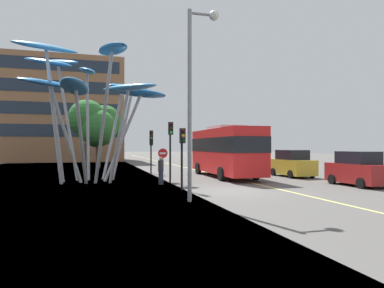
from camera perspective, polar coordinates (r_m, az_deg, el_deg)
The scene contains 16 objects.
ground at distance 18.23m, azimuth 5.01°, elevation -7.94°, with size 120.00×240.00×0.10m.
red_bus at distance 26.51m, azimuth 5.45°, elevation -0.86°, with size 2.99×10.05×3.87m.
leaf_sculpture at distance 23.90m, azimuth -16.46°, elevation 9.62°, with size 9.70×11.25×9.00m.
traffic_light_kerb_near at distance 18.45m, azimuth -1.61°, elevation -0.20°, with size 0.28×0.42×3.31m.
traffic_light_kerb_far at distance 22.26m, azimuth -3.55°, elevation 0.82°, with size 0.28×0.42×3.89m.
traffic_light_island_mid at distance 29.54m, azimuth -6.72°, elevation 0.26°, with size 0.28×0.42×3.67m.
traffic_light_opposite at distance 29.61m, azimuth -6.73°, elevation -0.37°, with size 0.28×0.42×3.20m.
car_parked_near at distance 22.84m, azimuth 25.65°, elevation -3.83°, with size 1.96×3.86×2.04m.
car_parked_mid at distance 27.74m, azimuth 16.15°, elevation -3.20°, with size 2.02×3.98×2.05m.
car_parked_far at distance 33.65m, azimuth 9.70°, elevation -2.60°, with size 1.99×4.27×2.17m.
street_lamp at distance 15.10m, azimuth 0.65°, elevation 10.46°, with size 1.42×0.44×8.28m.
tree_pavement_near at distance 40.25m, azimuth -16.28°, elevation 2.65°, with size 4.18×4.62×7.04m.
tree_pavement_far at distance 38.64m, azimuth -15.47°, elevation 3.31°, with size 5.65×5.02×7.29m.
pedestrian at distance 21.38m, azimuth -5.14°, elevation -4.35°, with size 0.34×0.34×1.71m.
no_entry_sign at distance 21.59m, azimuth -4.83°, elevation -2.66°, with size 0.60×0.12×2.21m.
backdrop_building at distance 59.74m, azimuth -23.52°, elevation 4.92°, with size 24.52×14.07×15.54m.
Camera 1 is at (-7.20, -16.83, 2.38)m, focal length 32.42 mm.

